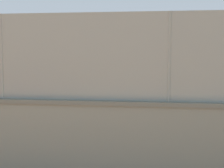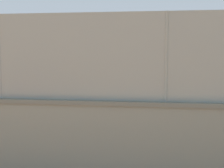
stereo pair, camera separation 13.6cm
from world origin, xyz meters
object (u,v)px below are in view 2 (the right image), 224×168
at_px(spare_ball_by_wall, 80,142).
at_px(player_near_wall_returning, 3,90).
at_px(player_crossing_court, 111,95).
at_px(player_at_service_line, 214,82).
at_px(sports_ball, 117,138).

bearing_deg(spare_ball_by_wall, player_near_wall_returning, -43.93).
xyz_separation_m(player_crossing_court, spare_ball_by_wall, (0.40, 2.92, -0.84)).
xyz_separation_m(player_near_wall_returning, player_at_service_line, (-8.53, -5.39, -0.08)).
xyz_separation_m(sports_ball, spare_ball_by_wall, (0.88, 0.51, -0.02)).
distance_m(player_near_wall_returning, player_at_service_line, 10.10).
bearing_deg(sports_ball, spare_ball_by_wall, 29.92).
relative_size(sports_ball, spare_ball_by_wall, 1.29).
xyz_separation_m(player_crossing_court, player_near_wall_returning, (4.13, -0.68, 0.02)).
height_order(player_crossing_court, spare_ball_by_wall, player_crossing_court).
relative_size(player_crossing_court, sports_ball, 8.44).
relative_size(player_near_wall_returning, sports_ball, 8.63).
xyz_separation_m(player_crossing_court, sports_ball, (-0.48, 2.41, -0.82)).
relative_size(player_at_service_line, sports_ball, 7.96).
xyz_separation_m(player_near_wall_returning, spare_ball_by_wall, (-3.73, 3.59, -0.86)).
bearing_deg(spare_ball_by_wall, player_crossing_court, -97.84).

